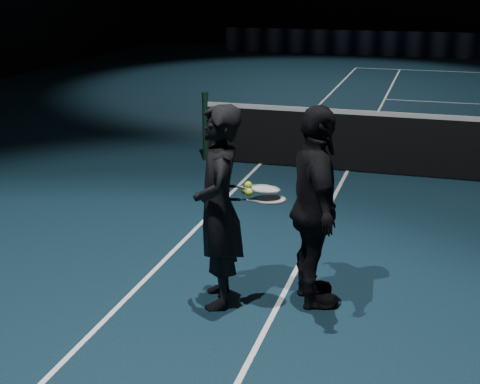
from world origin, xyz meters
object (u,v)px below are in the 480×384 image
object	(u,v)px
racket_lower	(270,200)
player_a	(218,208)
racket_upper	(264,189)
tennis_balls	(247,190)
player_b	(315,208)

from	to	relation	value
racket_lower	player_a	bearing A→B (deg)	-180.00
player_a	racket_lower	distance (m)	0.46
racket_lower	racket_upper	world-z (taller)	racket_upper
racket_upper	tennis_balls	bearing A→B (deg)	-170.43
player_a	racket_lower	world-z (taller)	player_a
player_b	racket_upper	world-z (taller)	player_b
tennis_balls	player_b	bearing A→B (deg)	15.43
racket_upper	racket_lower	bearing A→B (deg)	-42.66
player_b	racket_lower	bearing A→B (deg)	83.15
player_a	racket_upper	size ratio (longest dim) A/B	2.69
player_a	player_b	size ratio (longest dim) A/B	1.00
player_a	racket_upper	distance (m)	0.43
player_a	player_b	bearing A→B (deg)	86.47
player_b	racket_lower	xyz separation A→B (m)	(-0.38, -0.11, 0.08)
player_a	tennis_balls	world-z (taller)	player_a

